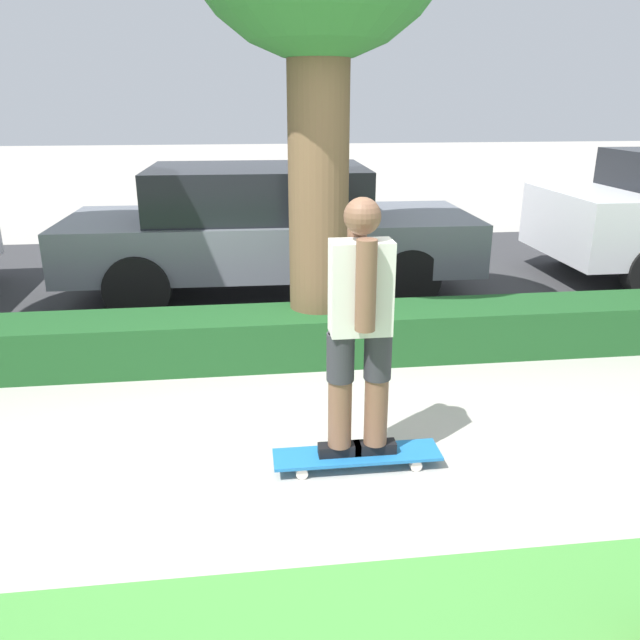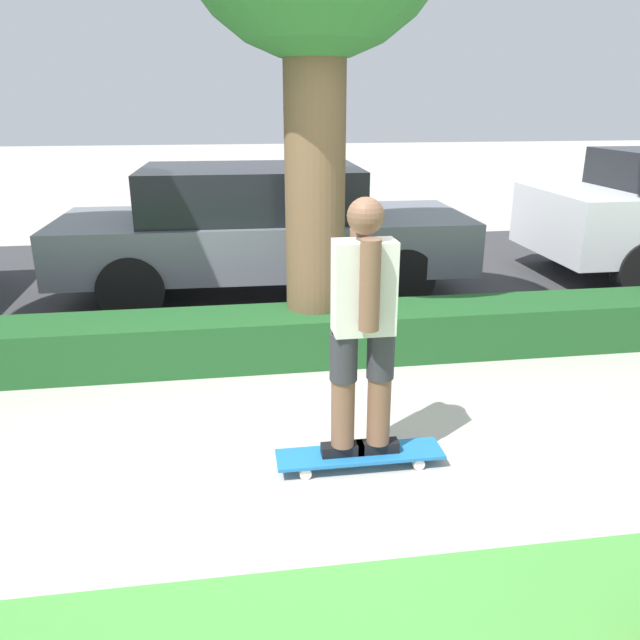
% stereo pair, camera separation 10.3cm
% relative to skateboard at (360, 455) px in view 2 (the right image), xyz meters
% --- Properties ---
extents(ground_plane, '(60.00, 60.00, 0.00)m').
position_rel_skateboard_xyz_m(ground_plane, '(-0.23, 0.14, -0.08)').
color(ground_plane, '#ADA89E').
extents(street_asphalt, '(17.95, 5.00, 0.01)m').
position_rel_skateboard_xyz_m(street_asphalt, '(-0.23, 4.34, -0.07)').
color(street_asphalt, '#38383A').
rests_on(street_asphalt, ground_plane).
extents(hedge_row, '(17.95, 0.60, 0.43)m').
position_rel_skateboard_xyz_m(hedge_row, '(-0.23, 1.74, 0.14)').
color(hedge_row, '#1E5123').
rests_on(hedge_row, ground_plane).
extents(skateboard, '(1.03, 0.24, 0.09)m').
position_rel_skateboard_xyz_m(skateboard, '(0.00, 0.00, 0.00)').
color(skateboard, '#1E6BAD').
rests_on(skateboard, ground_plane).
extents(skater_person, '(0.48, 0.40, 1.57)m').
position_rel_skateboard_xyz_m(skater_person, '(0.00, -0.00, 0.85)').
color(skater_person, black).
rests_on(skater_person, skateboard).
extents(parked_car_middle, '(4.61, 1.83, 1.46)m').
position_rel_skateboard_xyz_m(parked_car_middle, '(-0.36, 3.78, 0.69)').
color(parked_car_middle, slate).
rests_on(parked_car_middle, ground_plane).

